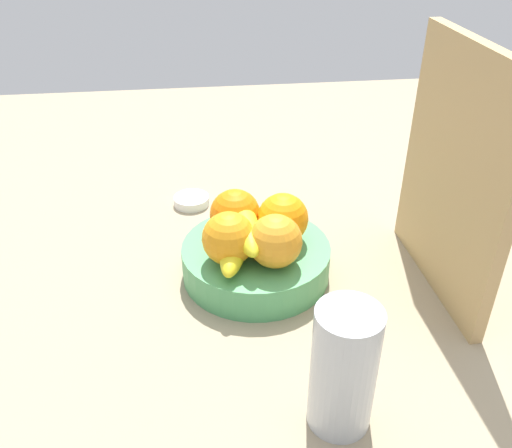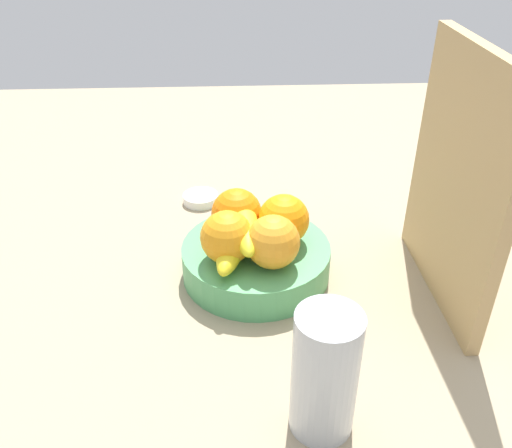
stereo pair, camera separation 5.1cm
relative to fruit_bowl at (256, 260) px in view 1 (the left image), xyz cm
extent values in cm
cube|color=gray|center=(-2.42, -1.74, -4.10)|extent=(180.00, 140.00, 3.00)
cylinder|color=#4B9B5E|center=(0.00, 0.00, 0.00)|extent=(22.72, 22.72, 5.21)
sphere|color=orange|center=(-1.19, 4.22, 6.49)|extent=(7.78, 7.78, 7.78)
sphere|color=orange|center=(-3.34, -2.81, 6.49)|extent=(7.78, 7.78, 7.78)
sphere|color=orange|center=(3.18, -4.29, 6.49)|extent=(7.78, 7.78, 7.78)
sphere|color=orange|center=(4.69, 2.15, 6.49)|extent=(7.78, 7.78, 7.78)
ellipsoid|color=yellow|center=(1.19, -3.25, 4.60)|extent=(17.46, 7.44, 4.00)
ellipsoid|color=yellow|center=(-0.18, -1.89, 6.80)|extent=(17.18, 4.86, 4.00)
cube|color=tan|center=(4.91, 26.89, 15.40)|extent=(28.03, 2.37, 36.00)
cylinder|color=#B5BBC2|center=(28.15, 5.95, 5.34)|extent=(7.21, 7.21, 15.89)
cylinder|color=white|center=(-22.99, -9.47, -1.78)|extent=(6.67, 6.67, 1.64)
camera|label=1|loc=(67.85, -8.49, 49.76)|focal=38.34mm
camera|label=2|loc=(68.29, -3.37, 49.76)|focal=38.34mm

